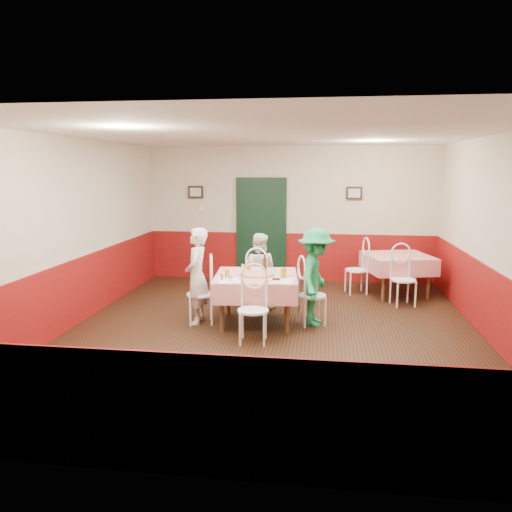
# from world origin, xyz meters

# --- Properties ---
(floor) EXTENTS (7.00, 7.00, 0.00)m
(floor) POSITION_xyz_m (0.00, 0.00, 0.00)
(floor) COLOR black
(floor) RESTS_ON ground
(ceiling) EXTENTS (7.00, 7.00, 0.00)m
(ceiling) POSITION_xyz_m (0.00, 0.00, 2.80)
(ceiling) COLOR white
(ceiling) RESTS_ON back_wall
(back_wall) EXTENTS (6.00, 0.10, 2.80)m
(back_wall) POSITION_xyz_m (0.00, 3.50, 1.40)
(back_wall) COLOR beige
(back_wall) RESTS_ON ground
(front_wall) EXTENTS (6.00, 0.10, 2.80)m
(front_wall) POSITION_xyz_m (0.00, -3.50, 1.40)
(front_wall) COLOR beige
(front_wall) RESTS_ON ground
(left_wall) EXTENTS (0.10, 7.00, 2.80)m
(left_wall) POSITION_xyz_m (-3.00, 0.00, 1.40)
(left_wall) COLOR beige
(left_wall) RESTS_ON ground
(right_wall) EXTENTS (0.10, 7.00, 2.80)m
(right_wall) POSITION_xyz_m (3.00, 0.00, 1.40)
(right_wall) COLOR beige
(right_wall) RESTS_ON ground
(wainscot_back) EXTENTS (6.00, 0.03, 1.00)m
(wainscot_back) POSITION_xyz_m (0.00, 3.48, 0.50)
(wainscot_back) COLOR maroon
(wainscot_back) RESTS_ON ground
(wainscot_front) EXTENTS (6.00, 0.03, 1.00)m
(wainscot_front) POSITION_xyz_m (0.00, -3.48, 0.50)
(wainscot_front) COLOR maroon
(wainscot_front) RESTS_ON ground
(wainscot_left) EXTENTS (0.03, 7.00, 1.00)m
(wainscot_left) POSITION_xyz_m (-2.98, 0.00, 0.50)
(wainscot_left) COLOR maroon
(wainscot_left) RESTS_ON ground
(wainscot_right) EXTENTS (0.03, 7.00, 1.00)m
(wainscot_right) POSITION_xyz_m (2.98, 0.00, 0.50)
(wainscot_right) COLOR maroon
(wainscot_right) RESTS_ON ground
(door) EXTENTS (0.96, 0.06, 2.10)m
(door) POSITION_xyz_m (-0.60, 3.45, 1.05)
(door) COLOR black
(door) RESTS_ON ground
(picture_left) EXTENTS (0.32, 0.03, 0.26)m
(picture_left) POSITION_xyz_m (-2.00, 3.45, 1.85)
(picture_left) COLOR black
(picture_left) RESTS_ON back_wall
(picture_right) EXTENTS (0.32, 0.03, 0.26)m
(picture_right) POSITION_xyz_m (1.30, 3.45, 1.85)
(picture_right) COLOR black
(picture_right) RESTS_ON back_wall
(thermostat) EXTENTS (0.10, 0.03, 0.10)m
(thermostat) POSITION_xyz_m (-1.90, 3.45, 1.50)
(thermostat) COLOR white
(thermostat) RESTS_ON back_wall
(main_table) EXTENTS (1.33, 1.33, 0.77)m
(main_table) POSITION_xyz_m (-0.29, 0.39, 0.38)
(main_table) COLOR red
(main_table) RESTS_ON ground
(second_table) EXTENTS (1.36, 1.36, 0.77)m
(second_table) POSITION_xyz_m (2.09, 2.50, 0.38)
(second_table) COLOR red
(second_table) RESTS_ON ground
(chair_left) EXTENTS (0.52, 0.52, 0.90)m
(chair_left) POSITION_xyz_m (-1.14, 0.31, 0.45)
(chair_left) COLOR white
(chair_left) RESTS_ON ground
(chair_right) EXTENTS (0.54, 0.54, 0.90)m
(chair_right) POSITION_xyz_m (0.56, 0.47, 0.45)
(chair_right) COLOR white
(chair_right) RESTS_ON ground
(chair_far) EXTENTS (0.44, 0.44, 0.90)m
(chair_far) POSITION_xyz_m (-0.37, 1.24, 0.45)
(chair_far) COLOR white
(chair_far) RESTS_ON ground
(chair_near) EXTENTS (0.44, 0.44, 0.90)m
(chair_near) POSITION_xyz_m (-0.21, -0.45, 0.45)
(chair_near) COLOR white
(chair_near) RESTS_ON ground
(chair_second_a) EXTENTS (0.51, 0.51, 0.90)m
(chair_second_a) POSITION_xyz_m (1.34, 2.50, 0.45)
(chair_second_a) COLOR white
(chair_second_a) RESTS_ON ground
(chair_second_b) EXTENTS (0.51, 0.51, 0.90)m
(chair_second_b) POSITION_xyz_m (2.09, 1.75, 0.45)
(chair_second_b) COLOR white
(chair_second_b) RESTS_ON ground
(pizza) EXTENTS (0.53, 0.53, 0.03)m
(pizza) POSITION_xyz_m (-0.27, 0.37, 0.78)
(pizza) COLOR #B74723
(pizza) RESTS_ON main_table
(plate_left) EXTENTS (0.27, 0.27, 0.01)m
(plate_left) POSITION_xyz_m (-0.70, 0.37, 0.77)
(plate_left) COLOR white
(plate_left) RESTS_ON main_table
(plate_right) EXTENTS (0.27, 0.27, 0.01)m
(plate_right) POSITION_xyz_m (0.10, 0.44, 0.77)
(plate_right) COLOR white
(plate_right) RESTS_ON main_table
(plate_far) EXTENTS (0.27, 0.27, 0.01)m
(plate_far) POSITION_xyz_m (-0.32, 0.84, 0.77)
(plate_far) COLOR white
(plate_far) RESTS_ON main_table
(glass_a) EXTENTS (0.08, 0.08, 0.13)m
(glass_a) POSITION_xyz_m (-0.67, 0.09, 0.82)
(glass_a) COLOR #BF7219
(glass_a) RESTS_ON main_table
(glass_b) EXTENTS (0.09, 0.09, 0.15)m
(glass_b) POSITION_xyz_m (0.14, 0.22, 0.84)
(glass_b) COLOR #BF7219
(glass_b) RESTS_ON main_table
(glass_c) EXTENTS (0.08, 0.08, 0.13)m
(glass_c) POSITION_xyz_m (-0.45, 0.76, 0.82)
(glass_c) COLOR #BF7219
(glass_c) RESTS_ON main_table
(beer_bottle) EXTENTS (0.07, 0.07, 0.22)m
(beer_bottle) POSITION_xyz_m (-0.20, 0.79, 0.87)
(beer_bottle) COLOR #381C0A
(beer_bottle) RESTS_ON main_table
(shaker_a) EXTENTS (0.04, 0.04, 0.09)m
(shaker_a) POSITION_xyz_m (-0.64, -0.04, 0.81)
(shaker_a) COLOR silver
(shaker_a) RESTS_ON main_table
(shaker_b) EXTENTS (0.04, 0.04, 0.09)m
(shaker_b) POSITION_xyz_m (-0.58, -0.12, 0.81)
(shaker_b) COLOR silver
(shaker_b) RESTS_ON main_table
(shaker_c) EXTENTS (0.04, 0.04, 0.09)m
(shaker_c) POSITION_xyz_m (-0.73, -0.01, 0.81)
(shaker_c) COLOR #B23319
(shaker_c) RESTS_ON main_table
(menu_left) EXTENTS (0.38, 0.46, 0.00)m
(menu_left) POSITION_xyz_m (-0.63, -0.02, 0.76)
(menu_left) COLOR white
(menu_left) RESTS_ON main_table
(menu_right) EXTENTS (0.35, 0.43, 0.00)m
(menu_right) POSITION_xyz_m (0.15, 0.08, 0.76)
(menu_right) COLOR white
(menu_right) RESTS_ON main_table
(wallet) EXTENTS (0.12, 0.10, 0.02)m
(wallet) POSITION_xyz_m (0.05, 0.10, 0.77)
(wallet) COLOR black
(wallet) RESTS_ON main_table
(diner_left) EXTENTS (0.38, 0.55, 1.47)m
(diner_left) POSITION_xyz_m (-1.19, 0.31, 0.73)
(diner_left) COLOR gray
(diner_left) RESTS_ON ground
(diner_far) EXTENTS (0.66, 0.53, 1.28)m
(diner_far) POSITION_xyz_m (-0.37, 1.29, 0.64)
(diner_far) COLOR gray
(diner_far) RESTS_ON ground
(diner_right) EXTENTS (0.67, 1.02, 1.47)m
(diner_right) POSITION_xyz_m (0.61, 0.47, 0.74)
(diner_right) COLOR gray
(diner_right) RESTS_ON ground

